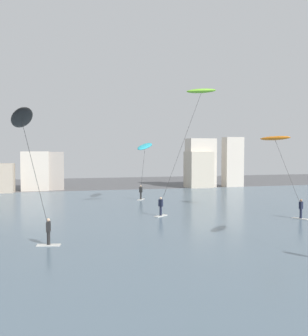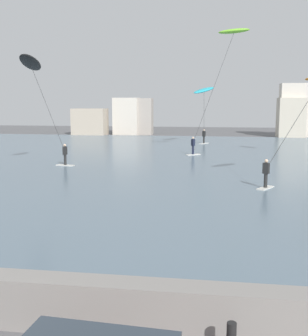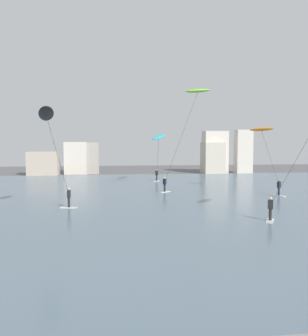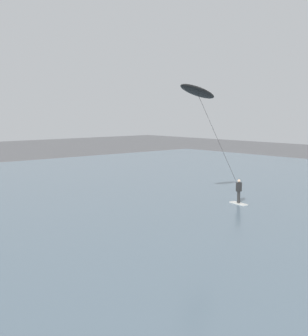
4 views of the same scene
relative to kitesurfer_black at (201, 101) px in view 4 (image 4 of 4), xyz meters
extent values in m
cube|color=silver|center=(1.08, 2.57, -6.78)|extent=(1.46, 0.70, 0.06)
cylinder|color=black|center=(1.08, 2.57, -6.36)|extent=(0.20, 0.20, 0.78)
cube|color=black|center=(1.08, 2.57, -5.67)|extent=(0.28, 0.38, 0.60)
sphere|color=beige|center=(1.08, 2.57, -5.26)|extent=(0.20, 0.20, 0.20)
cylinder|color=#333333|center=(0.49, 1.16, -2.64)|extent=(1.21, 2.84, 6.16)
ellipsoid|color=black|center=(-0.10, -0.24, 0.58)|extent=(1.56, 3.50, 1.26)
camera|label=1|loc=(1.65, -21.40, -0.97)|focal=41.75mm
camera|label=2|loc=(12.61, -28.45, -2.03)|focal=46.28mm
camera|label=3|loc=(4.41, -26.98, -1.48)|focal=38.39mm
camera|label=4|loc=(21.40, -22.60, -0.56)|focal=51.86mm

